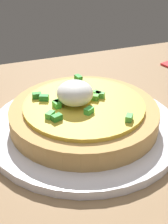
% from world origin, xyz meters
% --- Properties ---
extents(dining_table, '(1.20, 0.70, 0.03)m').
position_xyz_m(dining_table, '(0.00, 0.00, 0.02)').
color(dining_table, '#8B6C4B').
rests_on(dining_table, ground).
extents(plate, '(0.27, 0.27, 0.01)m').
position_xyz_m(plate, '(-0.07, -0.06, 0.04)').
color(plate, white).
rests_on(plate, dining_table).
extents(pizza, '(0.21, 0.21, 0.07)m').
position_xyz_m(pizza, '(-0.07, -0.06, 0.06)').
color(pizza, tan).
rests_on(pizza, plate).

